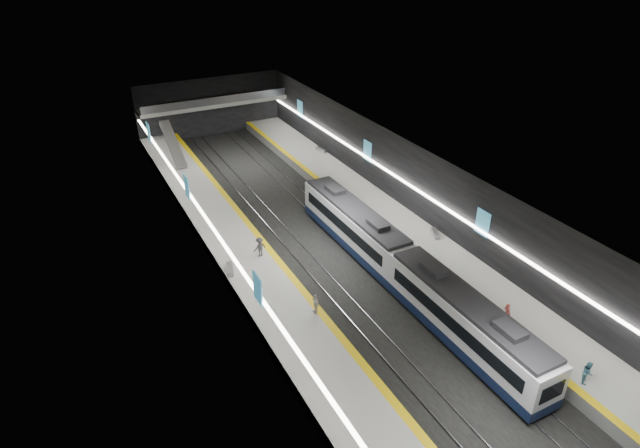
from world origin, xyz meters
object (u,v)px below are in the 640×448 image
train (402,266)px  passenger_left_b (260,247)px  bench_left_far (230,269)px  bench_right_near (435,234)px  passenger_right_a (507,313)px  passenger_right_b (588,372)px  passenger_left_a (315,304)px  bench_right_far (321,150)px  escalator (173,144)px

train → passenger_left_b: (-8.88, 8.34, -0.30)m
bench_left_far → passenger_left_b: size_ratio=1.00×
bench_right_near → passenger_right_a: passenger_right_a is taller
train → passenger_right_a: 8.71m
bench_left_far → passenger_right_b: passenger_right_b is taller
bench_right_near → passenger_left_b: 16.13m
passenger_left_a → bench_right_far: bearing=151.0°
passenger_right_b → escalator: bearing=66.2°
passenger_left_b → passenger_right_a: bearing=113.4°
train → escalator: size_ratio=3.76×
escalator → bench_right_near: bearing=-60.3°
train → bench_left_far: (-12.00, 7.27, -0.98)m
bench_right_far → passenger_right_a: 35.62m
escalator → train: bearing=-73.4°
bench_right_far → passenger_left_a: 31.95m
train → passenger_right_b: train is taller
bench_right_far → passenger_right_b: size_ratio=1.04×
bench_right_near → bench_right_far: (0.32, 23.29, -0.00)m
train → passenger_left_a: (-8.12, -0.69, -0.41)m
passenger_left_b → bench_right_far: bearing=-143.4°
bench_right_near → passenger_left_b: bearing=-173.1°
passenger_right_a → passenger_left_b: passenger_left_b is taller
escalator → passenger_right_a: (13.46, -41.43, -1.07)m
escalator → passenger_left_b: (1.12, -25.10, -1.00)m
train → passenger_right_a: train is taller
bench_right_far → passenger_right_a: size_ratio=1.00×
escalator → passenger_right_b: 49.94m
bench_left_far → passenger_left_b: 3.37m
train → passenger_left_a: size_ratio=19.05×
escalator → bench_right_near: (16.68, -29.28, -1.70)m
train → bench_right_near: size_ratio=17.97×
passenger_right_b → passenger_left_a: passenger_right_b is taller
bench_right_far → passenger_right_b: 42.14m
train → bench_left_far: size_ratio=16.82×
passenger_left_a → passenger_left_b: size_ratio=0.88×
bench_right_near → passenger_right_b: passenger_right_b is taller
bench_right_far → passenger_left_b: 24.86m
passenger_left_b → passenger_right_b: bearing=105.1°
bench_left_far → passenger_right_b: size_ratio=1.13×
bench_right_far → passenger_left_b: (-15.88, -19.11, 0.69)m
train → bench_right_near: (6.68, 4.16, -0.99)m
passenger_right_a → passenger_left_a: size_ratio=1.05×
train → escalator: 34.91m
bench_right_far → passenger_left_a: bearing=-132.4°
train → passenger_right_a: bearing=-66.6°
escalator → passenger_right_b: (13.74, -48.00, -1.11)m
passenger_left_a → passenger_left_b: (-0.76, 9.03, 0.11)m
train → passenger_left_a: 8.16m
passenger_right_b → passenger_left_a: (-11.86, 13.87, -0.00)m
train → bench_left_far: train is taller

